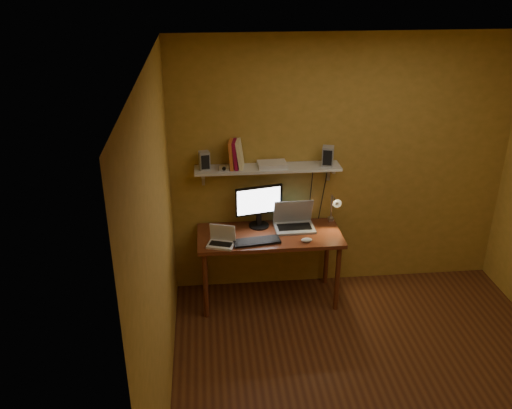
{
  "coord_description": "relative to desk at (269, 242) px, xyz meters",
  "views": [
    {
      "loc": [
        -1.35,
        -3.34,
        3.21
      ],
      "look_at": [
        -0.9,
        1.18,
        1.12
      ],
      "focal_mm": 38.0,
      "sensor_mm": 36.0,
      "label": 1
    }
  ],
  "objects": [
    {
      "name": "books",
      "position": [
        -0.3,
        0.2,
        0.84
      ],
      "size": [
        0.17,
        0.19,
        0.27
      ],
      "color": "#CA6229",
      "rests_on": "wall_shelf"
    },
    {
      "name": "room",
      "position": [
        0.76,
        -1.28,
        0.64
      ],
      "size": [
        3.44,
        3.24,
        2.64
      ],
      "color": "#5C3117",
      "rests_on": "ground"
    },
    {
      "name": "shelf_camera",
      "position": [
        -0.42,
        0.13,
        0.74
      ],
      "size": [
        0.1,
        0.05,
        0.06
      ],
      "color": "silver",
      "rests_on": "wall_shelf"
    },
    {
      "name": "keyboard",
      "position": [
        -0.14,
        -0.16,
        0.1
      ],
      "size": [
        0.46,
        0.2,
        0.02
      ],
      "primitive_type": "cube",
      "rotation": [
        0.0,
        0.0,
        0.13
      ],
      "color": "black",
      "rests_on": "desk"
    },
    {
      "name": "netbook",
      "position": [
        -0.47,
        -0.16,
        0.14
      ],
      "size": [
        0.29,
        0.24,
        0.19
      ],
      "rotation": [
        0.0,
        0.0,
        -0.32
      ],
      "color": "silver",
      "rests_on": "desk"
    },
    {
      "name": "monitor",
      "position": [
        -0.09,
        0.18,
        0.33
      ],
      "size": [
        0.47,
        0.24,
        0.43
      ],
      "rotation": [
        0.0,
        0.0,
        0.21
      ],
      "color": "black",
      "rests_on": "desk"
    },
    {
      "name": "desk_lamp",
      "position": [
        0.66,
        0.13,
        0.29
      ],
      "size": [
        0.09,
        0.23,
        0.38
      ],
      "color": "silver",
      "rests_on": "desk"
    },
    {
      "name": "wall_shelf",
      "position": [
        0.0,
        0.19,
        0.69
      ],
      "size": [
        1.4,
        0.25,
        0.21
      ],
      "color": "silver",
      "rests_on": "room"
    },
    {
      "name": "speaker_right",
      "position": [
        0.58,
        0.18,
        0.81
      ],
      "size": [
        0.13,
        0.13,
        0.19
      ],
      "primitive_type": "cube",
      "rotation": [
        0.0,
        0.0,
        -0.29
      ],
      "color": "gray",
      "rests_on": "wall_shelf"
    },
    {
      "name": "mouse",
      "position": [
        0.33,
        -0.19,
        0.1
      ],
      "size": [
        0.11,
        0.07,
        0.04
      ],
      "primitive_type": "ellipsoid",
      "rotation": [
        0.0,
        0.0,
        0.05
      ],
      "color": "silver",
      "rests_on": "desk"
    },
    {
      "name": "speaker_left",
      "position": [
        -0.6,
        0.19,
        0.8
      ],
      "size": [
        0.11,
        0.11,
        0.17
      ],
      "primitive_type": "cube",
      "rotation": [
        0.0,
        0.0,
        0.18
      ],
      "color": "gray",
      "rests_on": "wall_shelf"
    },
    {
      "name": "router",
      "position": [
        0.04,
        0.19,
        0.73
      ],
      "size": [
        0.28,
        0.19,
        0.05
      ],
      "primitive_type": "cube",
      "rotation": [
        0.0,
        0.0,
        0.04
      ],
      "color": "silver",
      "rests_on": "wall_shelf"
    },
    {
      "name": "desk",
      "position": [
        0.0,
        0.0,
        0.0
      ],
      "size": [
        1.4,
        0.6,
        0.75
      ],
      "color": "#612C17",
      "rests_on": "ground"
    },
    {
      "name": "laptop",
      "position": [
        0.26,
        0.13,
        0.16
      ],
      "size": [
        0.4,
        0.29,
        0.28
      ],
      "rotation": [
        0.0,
        0.0,
        0.03
      ],
      "color": "gray",
      "rests_on": "desk"
    }
  ]
}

